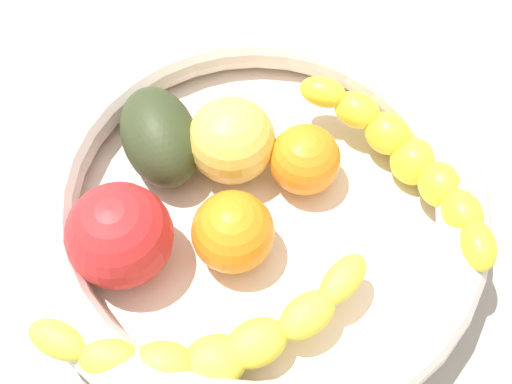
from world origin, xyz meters
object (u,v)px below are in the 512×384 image
at_px(orange_front, 233,232).
at_px(tomato_red, 119,236).
at_px(banana_draped_right, 211,343).
at_px(apple_yellow, 231,141).
at_px(banana_draped_left, 408,160).
at_px(fruit_bowl, 256,207).
at_px(avocado_dark, 160,137).
at_px(orange_mid_left, 305,160).

distance_m(orange_front, tomato_red, 0.08).
height_order(banana_draped_right, apple_yellow, apple_yellow).
bearing_deg(apple_yellow, banana_draped_left, 83.91).
bearing_deg(tomato_red, fruit_bowl, 112.16).
bearing_deg(avocado_dark, orange_front, 35.32).
xyz_separation_m(banana_draped_right, orange_front, (-0.08, 0.01, 0.00)).
xyz_separation_m(banana_draped_left, tomato_red, (0.07, -0.20, 0.01)).
bearing_deg(banana_draped_right, avocado_dark, -164.25).
relative_size(banana_draped_right, apple_yellow, 3.44).
distance_m(banana_draped_right, tomato_red, 0.09).
relative_size(tomato_red, apple_yellow, 1.11).
height_order(banana_draped_right, tomato_red, tomato_red).
bearing_deg(tomato_red, banana_draped_left, 107.90).
bearing_deg(avocado_dark, orange_mid_left, 80.11).
height_order(fruit_bowl, banana_draped_right, banana_draped_right).
bearing_deg(banana_draped_left, fruit_bowl, -75.76).
distance_m(banana_draped_left, apple_yellow, 0.13).
bearing_deg(banana_draped_left, tomato_red, -72.10).
bearing_deg(tomato_red, banana_draped_right, 42.31).
relative_size(tomato_red, avocado_dark, 0.85).
bearing_deg(orange_mid_left, fruit_bowl, -50.44).
bearing_deg(orange_mid_left, banana_draped_right, -25.23).
bearing_deg(orange_front, avocado_dark, -144.68).
distance_m(orange_mid_left, avocado_dark, 0.11).
relative_size(fruit_bowl, avocado_dark, 3.93).
height_order(orange_front, orange_mid_left, orange_front).
distance_m(banana_draped_left, banana_draped_right, 0.19).
height_order(fruit_bowl, orange_front, orange_front).
bearing_deg(orange_mid_left, banana_draped_left, 89.12).
distance_m(orange_front, apple_yellow, 0.07).
bearing_deg(banana_draped_left, apple_yellow, -96.09).
bearing_deg(avocado_dark, fruit_bowl, 56.17).
bearing_deg(apple_yellow, orange_front, 1.73).
bearing_deg(fruit_bowl, banana_draped_right, -14.92).
distance_m(banana_draped_left, avocado_dark, 0.18).
bearing_deg(fruit_bowl, apple_yellow, -156.72).
distance_m(fruit_bowl, orange_front, 0.04).
height_order(fruit_bowl, avocado_dark, avocado_dark).
height_order(banana_draped_left, orange_mid_left, orange_mid_left).
xyz_separation_m(fruit_bowl, banana_draped_left, (-0.03, 0.11, 0.02)).
distance_m(orange_mid_left, tomato_red, 0.14).
relative_size(banana_draped_left, tomato_red, 2.26).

